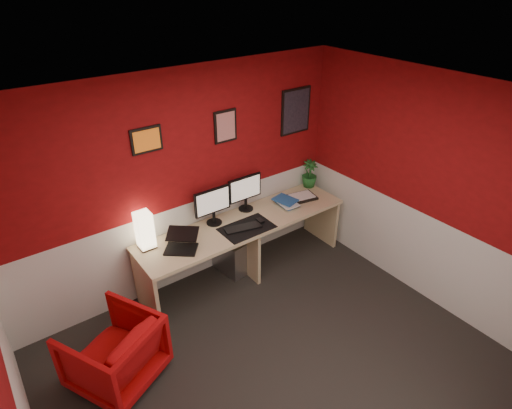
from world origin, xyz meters
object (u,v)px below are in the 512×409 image
(laptop, at_px, (180,241))
(zen_tray, at_px, (302,197))
(desk, at_px, (245,248))
(pc_tower, at_px, (229,256))
(shoji_lamp, at_px, (145,231))
(armchair, at_px, (114,352))
(monitor_left, at_px, (213,201))
(monitor_right, at_px, (246,188))
(potted_plant, at_px, (309,174))

(laptop, xyz_separation_m, zen_tray, (1.77, 0.09, -0.09))
(desk, relative_size, pc_tower, 5.78)
(desk, distance_m, shoji_lamp, 1.27)
(desk, distance_m, armchair, 1.92)
(zen_tray, xyz_separation_m, armchair, (-2.74, -0.60, -0.41))
(laptop, distance_m, zen_tray, 1.77)
(laptop, bearing_deg, monitor_left, 63.70)
(monitor_right, relative_size, potted_plant, 1.58)
(monitor_right, bearing_deg, laptop, -164.46)
(shoji_lamp, bearing_deg, desk, -10.19)
(laptop, bearing_deg, armchair, -112.27)
(zen_tray, bearing_deg, armchair, -167.62)
(monitor_right, xyz_separation_m, armchair, (-2.01, -0.80, -0.69))
(shoji_lamp, distance_m, potted_plant, 2.34)
(monitor_right, bearing_deg, zen_tray, -15.29)
(laptop, height_order, zen_tray, laptop)
(monitor_left, relative_size, monitor_right, 1.00)
(laptop, bearing_deg, potted_plant, 47.77)
(monitor_right, distance_m, armchair, 2.27)
(pc_tower, bearing_deg, potted_plant, -4.43)
(pc_tower, height_order, armchair, armchair)
(laptop, relative_size, monitor_left, 0.57)
(laptop, xyz_separation_m, armchair, (-0.98, -0.52, -0.51))
(desk, xyz_separation_m, laptop, (-0.85, -0.06, 0.47))
(zen_tray, xyz_separation_m, pc_tower, (-1.06, 0.11, -0.52))
(monitor_right, bearing_deg, desk, -128.50)
(monitor_right, bearing_deg, pc_tower, -164.25)
(monitor_right, height_order, pc_tower, monitor_right)
(desk, relative_size, laptop, 7.88)
(pc_tower, bearing_deg, shoji_lamp, 168.15)
(zen_tray, bearing_deg, pc_tower, 174.20)
(monitor_right, height_order, zen_tray, monitor_right)
(monitor_left, height_order, potted_plant, monitor_left)
(monitor_right, relative_size, zen_tray, 1.66)
(laptop, distance_m, potted_plant, 2.09)
(shoji_lamp, height_order, laptop, shoji_lamp)
(monitor_left, distance_m, potted_plant, 1.52)
(potted_plant, bearing_deg, armchair, -165.29)
(armchair, bearing_deg, desk, 171.04)
(laptop, xyz_separation_m, monitor_left, (0.56, 0.24, 0.18))
(shoji_lamp, relative_size, laptop, 1.21)
(monitor_left, height_order, pc_tower, monitor_left)
(monitor_left, xyz_separation_m, zen_tray, (1.21, -0.16, -0.28))
(shoji_lamp, relative_size, potted_plant, 1.09)
(armchair, bearing_deg, monitor_left, -179.96)
(shoji_lamp, bearing_deg, monitor_left, -0.88)
(shoji_lamp, bearing_deg, potted_plant, 0.68)
(armchair, bearing_deg, shoji_lamp, -158.93)
(laptop, distance_m, monitor_right, 1.09)
(monitor_right, bearing_deg, armchair, -158.24)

